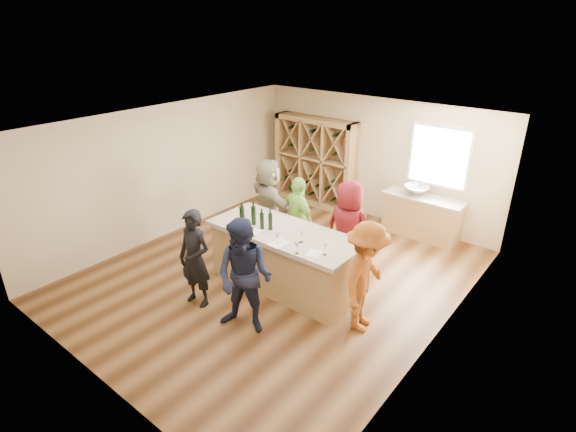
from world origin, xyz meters
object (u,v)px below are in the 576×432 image
Objects in this scene: wine_bottle_a at (243,215)px; person_near_right at (245,277)px; wine_bottle_b at (242,216)px; tasting_counter_base at (285,261)px; person_far_left at (269,202)px; sink at (416,190)px; person_server at (366,277)px; wine_bottle_e at (270,222)px; wine_bottle_d at (262,221)px; person_far_mid at (298,219)px; person_near_left at (195,259)px; wine_rack at (315,162)px; person_far_right at (348,230)px; wine_bottle_c at (254,216)px.

person_near_right is at bearing -45.53° from wine_bottle_a.
person_near_right is at bearing -44.96° from wine_bottle_b.
person_far_left is (-1.30, 1.10, 0.42)m from tasting_counter_base.
person_far_left reaches higher than tasting_counter_base.
person_server is (0.82, -3.55, -0.13)m from sink.
wine_bottle_d is at bearing -154.83° from wine_bottle_e.
wine_bottle_e is at bearing 6.59° from wine_bottle_a.
wine_bottle_b is 0.20× the size of person_far_mid.
person_near_left reaches higher than wine_bottle_a.
person_near_right is 1.79m from person_server.
wine_rack reaches higher than person_far_right.
wine_bottle_e is at bearing 4.30° from wine_bottle_c.
wine_bottle_a is (-0.81, -0.17, 0.71)m from tasting_counter_base.
wine_bottle_c is at bearing -70.73° from wine_rack.
person_near_left reaches higher than tasting_counter_base.
person_near_right reaches higher than wine_bottle_b.
wine_rack is 1.24× the size of person_server.
person_near_left is at bearing 104.77° from person_server.
wine_bottle_b is 0.18× the size of person_far_right.
wine_bottle_e is at bearing 152.63° from person_far_left.
wine_rack is 7.59× the size of wine_bottle_d.
person_far_right is at bearing 63.84° from person_near_right.
tasting_counter_base is 1.72m from person_server.
wine_bottle_b is 0.20m from wine_bottle_c.
person_near_right is at bearing 144.50° from person_far_left.
sink is at bearing -1.49° from wine_rack.
person_far_right is at bearing 31.10° from person_server.
tasting_counter_base is 1.08m from wine_bottle_b.
sink is at bearing 65.52° from person_near_right.
wine_bottle_d is 0.15m from wine_bottle_e.
wine_bottle_e is at bearing 16.77° from wine_bottle_b.
wine_rack reaches higher than wine_bottle_c.
person_far_mid is at bearing -118.39° from sink.
tasting_counter_base is 1.42× the size of person_near_right.
wine_rack is 3.79m from wine_bottle_a.
wine_bottle_e reaches higher than sink.
wine_bottle_a reaches higher than sink.
tasting_counter_base is at bearing 85.28° from person_near_right.
person_far_right is (1.10, 0.04, 0.08)m from person_far_mid.
sink is 3.65m from person_server.
sink is at bearing 71.18° from wine_bottle_d.
wine_bottle_a is at bearing 116.76° from person_near_right.
wine_bottle_d is (0.23, -0.04, -0.02)m from wine_bottle_c.
sink is at bearing 66.39° from wine_bottle_b.
person_near_left reaches higher than sink.
sink is 3.16m from person_far_left.
wine_bottle_e is 1.17m from person_far_mid.
wine_bottle_e is 1.34m from person_near_right.
wine_bottle_b is 1.51m from person_near_right.
person_server is at bearing 130.20° from person_far_right.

